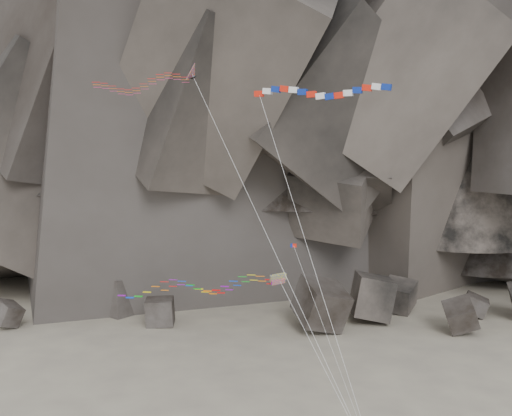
{
  "coord_description": "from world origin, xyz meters",
  "views": [
    {
      "loc": [
        -2.27,
        -49.36,
        25.12
      ],
      "look_at": [
        -3.45,
        6.0,
        18.42
      ],
      "focal_mm": 45.0,
      "sensor_mm": 36.0,
      "label": 1
    }
  ],
  "objects_px": {
    "banner_kite": "(320,94)",
    "parafoil_kite": "(192,286)",
    "pennant_kite": "(312,296)",
    "delta_kite": "(138,84)"
  },
  "relations": [
    {
      "from": "delta_kite",
      "to": "banner_kite",
      "type": "bearing_deg",
      "value": -0.66
    },
    {
      "from": "banner_kite",
      "to": "delta_kite",
      "type": "bearing_deg",
      "value": 179.92
    },
    {
      "from": "banner_kite",
      "to": "pennant_kite",
      "type": "relative_size",
      "value": 1.89
    },
    {
      "from": "delta_kite",
      "to": "parafoil_kite",
      "type": "xyz_separation_m",
      "value": [
        4.67,
        -2.15,
        -16.87
      ]
    },
    {
      "from": "delta_kite",
      "to": "pennant_kite",
      "type": "bearing_deg",
      "value": -1.53
    },
    {
      "from": "banner_kite",
      "to": "parafoil_kite",
      "type": "bearing_deg",
      "value": -177.88
    },
    {
      "from": "banner_kite",
      "to": "pennant_kite",
      "type": "height_order",
      "value": "banner_kite"
    },
    {
      "from": "delta_kite",
      "to": "pennant_kite",
      "type": "xyz_separation_m",
      "value": [
        14.47,
        -5.54,
        -16.8
      ]
    },
    {
      "from": "delta_kite",
      "to": "parafoil_kite",
      "type": "height_order",
      "value": "delta_kite"
    },
    {
      "from": "parafoil_kite",
      "to": "delta_kite",
      "type": "bearing_deg",
      "value": 134.13
    }
  ]
}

